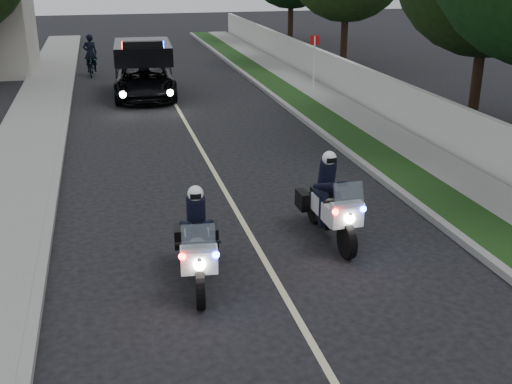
# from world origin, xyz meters

# --- Properties ---
(ground) EXTENTS (120.00, 120.00, 0.00)m
(ground) POSITION_xyz_m (0.00, 0.00, 0.00)
(ground) COLOR black
(ground) RESTS_ON ground
(curb_right) EXTENTS (0.20, 60.00, 0.15)m
(curb_right) POSITION_xyz_m (4.10, 10.00, 0.07)
(curb_right) COLOR gray
(curb_right) RESTS_ON ground
(grass_verge) EXTENTS (1.20, 60.00, 0.16)m
(grass_verge) POSITION_xyz_m (4.80, 10.00, 0.08)
(grass_verge) COLOR #193814
(grass_verge) RESTS_ON ground
(sidewalk_right) EXTENTS (1.40, 60.00, 0.16)m
(sidewalk_right) POSITION_xyz_m (6.10, 10.00, 0.08)
(sidewalk_right) COLOR gray
(sidewalk_right) RESTS_ON ground
(property_wall) EXTENTS (0.22, 60.00, 1.50)m
(property_wall) POSITION_xyz_m (7.10, 10.00, 0.75)
(property_wall) COLOR beige
(property_wall) RESTS_ON ground
(curb_left) EXTENTS (0.20, 60.00, 0.15)m
(curb_left) POSITION_xyz_m (-4.10, 10.00, 0.07)
(curb_left) COLOR gray
(curb_left) RESTS_ON ground
(sidewalk_left) EXTENTS (2.00, 60.00, 0.16)m
(sidewalk_left) POSITION_xyz_m (-5.20, 10.00, 0.08)
(sidewalk_left) COLOR gray
(sidewalk_left) RESTS_ON ground
(lane_marking) EXTENTS (0.12, 50.00, 0.01)m
(lane_marking) POSITION_xyz_m (0.00, 10.00, 0.00)
(lane_marking) COLOR #BFB78C
(lane_marking) RESTS_ON ground
(police_moto_left) EXTENTS (0.97, 2.16, 1.77)m
(police_moto_left) POSITION_xyz_m (-1.35, 1.57, 0.00)
(police_moto_left) COLOR silver
(police_moto_left) RESTS_ON ground
(police_moto_right) EXTENTS (0.80, 2.18, 1.84)m
(police_moto_right) POSITION_xyz_m (1.55, 2.75, 0.00)
(police_moto_right) COLOR silver
(police_moto_right) RESTS_ON ground
(police_suv) EXTENTS (2.71, 5.39, 2.56)m
(police_suv) POSITION_xyz_m (-1.03, 17.88, 0.00)
(police_suv) COLOR black
(police_suv) RESTS_ON ground
(bicycle) EXTENTS (0.64, 1.68, 0.87)m
(bicycle) POSITION_xyz_m (-3.19, 23.49, 0.00)
(bicycle) COLOR black
(bicycle) RESTS_ON ground
(cyclist) EXTENTS (0.70, 0.51, 1.80)m
(cyclist) POSITION_xyz_m (-3.19, 23.49, 0.00)
(cyclist) COLOR black
(cyclist) RESTS_ON ground
(sign_post) EXTENTS (0.48, 0.48, 2.50)m
(sign_post) POSITION_xyz_m (6.00, 16.87, 0.00)
(sign_post) COLOR #B0280C
(sign_post) RESTS_ON ground
(tree_right_c) EXTENTS (6.96, 6.96, 10.54)m
(tree_right_c) POSITION_xyz_m (9.80, 10.73, 0.00)
(tree_right_c) COLOR #1A3310
(tree_right_c) RESTS_ON ground
(tree_right_d) EXTENTS (7.41, 7.41, 10.64)m
(tree_right_d) POSITION_xyz_m (9.81, 23.18, 0.00)
(tree_right_d) COLOR #244316
(tree_right_d) RESTS_ON ground
(tree_right_e) EXTENTS (7.78, 7.78, 10.39)m
(tree_right_e) POSITION_xyz_m (9.92, 33.28, 0.00)
(tree_right_e) COLOR #103310
(tree_right_e) RESTS_ON ground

